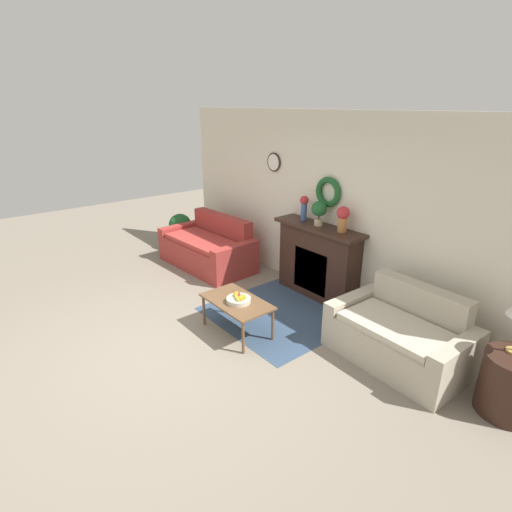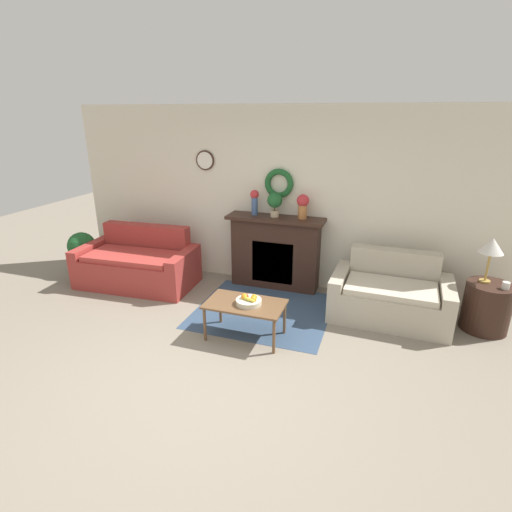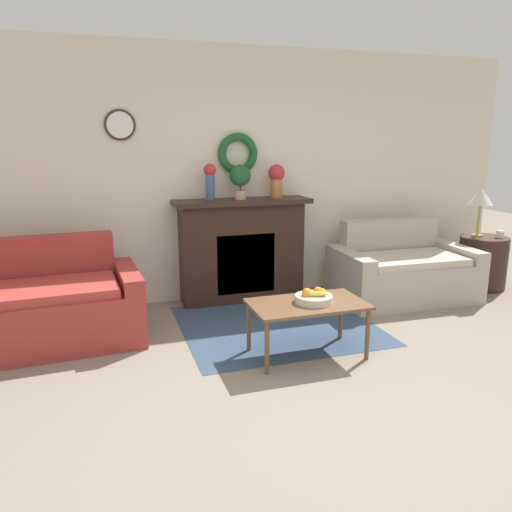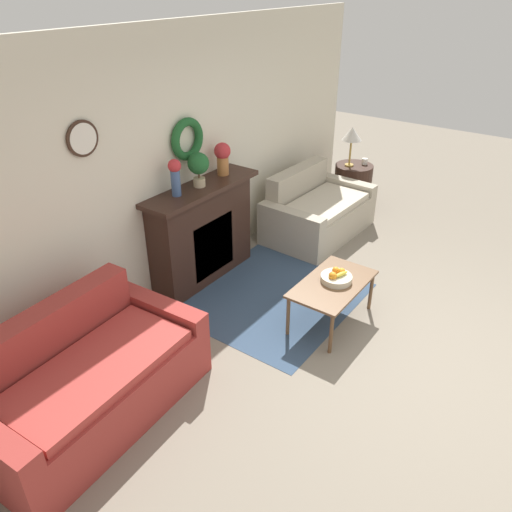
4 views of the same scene
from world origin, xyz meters
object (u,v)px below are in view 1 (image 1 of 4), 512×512
at_px(fruit_bowl, 239,299).
at_px(potted_plant_floor_by_couch, 180,227).
at_px(fireplace, 318,261).
at_px(coffee_table, 237,304).
at_px(couch_left, 209,249).
at_px(loveseat_right, 400,336).
at_px(side_table_by_loveseat, 511,385).
at_px(vase_on_mantel_right, 343,217).
at_px(potted_plant_on_mantel, 319,210).
at_px(vase_on_mantel_left, 304,206).

distance_m(fruit_bowl, potted_plant_floor_by_couch, 3.47).
xyz_separation_m(fireplace, coffee_table, (0.09, -1.58, -0.16)).
distance_m(couch_left, fruit_bowl, 2.42).
xyz_separation_m(coffee_table, fruit_bowl, (0.05, -0.01, 0.09)).
bearing_deg(loveseat_right, couch_left, -175.81).
relative_size(couch_left, side_table_by_loveseat, 2.99).
distance_m(vase_on_mantel_right, potted_plant_on_mantel, 0.42).
distance_m(fireplace, vase_on_mantel_right, 0.86).
bearing_deg(loveseat_right, vase_on_mantel_left, 168.89).
bearing_deg(coffee_table, side_table_by_loveseat, 22.33).
relative_size(fireplace, vase_on_mantel_right, 4.10).
bearing_deg(loveseat_right, potted_plant_on_mantel, 167.19).
height_order(vase_on_mantel_right, potted_plant_on_mantel, potted_plant_on_mantel).
relative_size(couch_left, potted_plant_floor_by_couch, 2.55).
distance_m(vase_on_mantel_left, potted_plant_on_mantel, 0.32).
xyz_separation_m(fireplace, potted_plant_floor_by_couch, (-3.18, -0.56, -0.11)).
distance_m(fireplace, coffee_table, 1.59).
bearing_deg(fruit_bowl, potted_plant_on_mantel, 95.67).
bearing_deg(potted_plant_on_mantel, side_table_by_loveseat, -8.39).
relative_size(couch_left, vase_on_mantel_right, 5.15).
xyz_separation_m(couch_left, coffee_table, (2.16, -0.96, 0.09)).
bearing_deg(loveseat_right, coffee_table, -143.92).
bearing_deg(coffee_table, couch_left, 155.93).
bearing_deg(coffee_table, potted_plant_on_mantel, 93.88).
xyz_separation_m(coffee_table, potted_plant_floor_by_couch, (-3.27, 1.02, 0.05)).
bearing_deg(vase_on_mantel_left, fireplace, -0.92).
distance_m(coffee_table, fruit_bowl, 0.10).
relative_size(vase_on_mantel_left, vase_on_mantel_right, 1.05).
distance_m(loveseat_right, fruit_bowl, 1.94).
distance_m(couch_left, coffee_table, 2.36).
bearing_deg(fireplace, potted_plant_on_mantel, -139.84).
height_order(side_table_by_loveseat, potted_plant_on_mantel, potted_plant_on_mantel).
bearing_deg(vase_on_mantel_left, loveseat_right, -13.19).
relative_size(fruit_bowl, side_table_by_loveseat, 0.50).
bearing_deg(vase_on_mantel_left, potted_plant_floor_by_couch, -168.73).
relative_size(coffee_table, vase_on_mantel_right, 2.62).
relative_size(couch_left, coffee_table, 1.97).
relative_size(loveseat_right, potted_plant_floor_by_couch, 2.12).
height_order(fireplace, potted_plant_on_mantel, potted_plant_on_mantel).
height_order(loveseat_right, potted_plant_floor_by_couch, loveseat_right).
height_order(loveseat_right, potted_plant_on_mantel, potted_plant_on_mantel).
xyz_separation_m(fireplace, fruit_bowl, (0.14, -1.59, -0.07)).
bearing_deg(potted_plant_floor_by_couch, fireplace, 10.00).
bearing_deg(loveseat_right, side_table_by_loveseat, 3.97).
xyz_separation_m(vase_on_mantel_right, potted_plant_on_mantel, (-0.41, -0.02, 0.02)).
height_order(side_table_by_loveseat, vase_on_mantel_left, vase_on_mantel_left).
distance_m(fruit_bowl, potted_plant_on_mantel, 1.79).
relative_size(fireplace, potted_plant_on_mantel, 4.06).
relative_size(coffee_table, vase_on_mantel_left, 2.48).
height_order(couch_left, potted_plant_floor_by_couch, couch_left).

